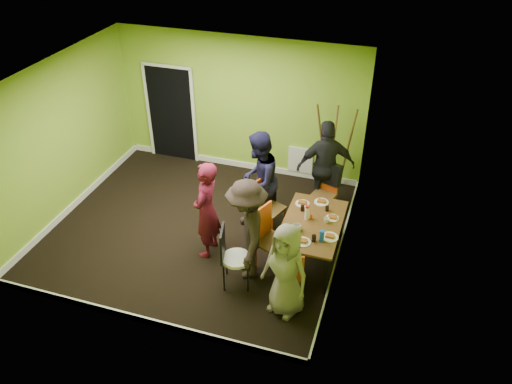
% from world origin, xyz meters
% --- Properties ---
extents(ground, '(5.00, 5.00, 0.00)m').
position_xyz_m(ground, '(0.00, 0.00, 0.00)').
color(ground, black).
rests_on(ground, ground).
extents(room_walls, '(5.04, 4.54, 2.82)m').
position_xyz_m(room_walls, '(-0.02, 0.04, 0.99)').
color(room_walls, '#99BB30').
rests_on(room_walls, ground).
extents(dining_table, '(0.90, 1.50, 0.75)m').
position_xyz_m(dining_table, '(2.05, -0.21, 0.70)').
color(dining_table, black).
rests_on(dining_table, ground).
extents(chair_left_far, '(0.54, 0.54, 1.02)m').
position_xyz_m(chair_left_far, '(1.14, 0.35, 0.58)').
color(chair_left_far, '#DF5315').
rests_on(chair_left_far, ground).
extents(chair_left_near, '(0.58, 0.58, 1.09)m').
position_xyz_m(chair_left_near, '(1.44, -0.54, 0.62)').
color(chair_left_near, '#DF5315').
rests_on(chair_left_near, ground).
extents(chair_back_end, '(0.53, 0.58, 1.00)m').
position_xyz_m(chair_back_end, '(2.04, 1.19, 0.71)').
color(chair_back_end, '#DF5315').
rests_on(chair_back_end, ground).
extents(chair_front_end, '(0.47, 0.47, 0.89)m').
position_xyz_m(chair_front_end, '(1.95, -1.14, 0.50)').
color(chair_front_end, '#DF5315').
rests_on(chair_front_end, ground).
extents(chair_bentwood, '(0.49, 0.48, 1.02)m').
position_xyz_m(chair_bentwood, '(1.03, -1.09, 0.57)').
color(chair_bentwood, black).
rests_on(chair_bentwood, ground).
extents(easel, '(0.75, 0.70, 1.87)m').
position_xyz_m(easel, '(2.00, 1.87, 0.92)').
color(easel, brown).
rests_on(easel, ground).
extents(plate_near_left, '(0.23, 0.23, 0.01)m').
position_xyz_m(plate_near_left, '(1.79, 0.25, 0.76)').
color(plate_near_left, white).
rests_on(plate_near_left, dining_table).
extents(plate_near_right, '(0.25, 0.25, 0.01)m').
position_xyz_m(plate_near_right, '(1.81, -0.53, 0.76)').
color(plate_near_right, white).
rests_on(plate_near_right, dining_table).
extents(plate_far_back, '(0.24, 0.24, 0.01)m').
position_xyz_m(plate_far_back, '(2.08, 0.38, 0.76)').
color(plate_far_back, white).
rests_on(plate_far_back, dining_table).
extents(plate_far_front, '(0.24, 0.24, 0.01)m').
position_xyz_m(plate_far_front, '(2.01, -0.71, 0.76)').
color(plate_far_front, white).
rests_on(plate_far_front, dining_table).
extents(plate_wall_back, '(0.21, 0.21, 0.01)m').
position_xyz_m(plate_wall_back, '(2.32, 0.00, 0.76)').
color(plate_wall_back, white).
rests_on(plate_wall_back, dining_table).
extents(plate_wall_front, '(0.26, 0.26, 0.01)m').
position_xyz_m(plate_wall_front, '(2.38, -0.48, 0.76)').
color(plate_wall_front, white).
rests_on(plate_wall_front, dining_table).
extents(thermos, '(0.07, 0.07, 0.22)m').
position_xyz_m(thermos, '(1.94, -0.14, 0.86)').
color(thermos, white).
rests_on(thermos, dining_table).
extents(blue_bottle, '(0.08, 0.08, 0.19)m').
position_xyz_m(blue_bottle, '(2.27, -0.60, 0.84)').
color(blue_bottle, blue).
rests_on(blue_bottle, dining_table).
extents(orange_bottle, '(0.04, 0.04, 0.09)m').
position_xyz_m(orange_bottle, '(2.01, -0.11, 0.79)').
color(orange_bottle, '#DF5315').
rests_on(orange_bottle, dining_table).
extents(glass_mid, '(0.06, 0.06, 0.10)m').
position_xyz_m(glass_mid, '(1.83, 0.06, 0.80)').
color(glass_mid, black).
rests_on(glass_mid, dining_table).
extents(glass_back, '(0.06, 0.06, 0.09)m').
position_xyz_m(glass_back, '(2.21, 0.18, 0.79)').
color(glass_back, black).
rests_on(glass_back, dining_table).
extents(glass_front, '(0.07, 0.07, 0.10)m').
position_xyz_m(glass_front, '(2.16, -0.64, 0.80)').
color(glass_front, black).
rests_on(glass_front, dining_table).
extents(cup_a, '(0.13, 0.13, 0.10)m').
position_xyz_m(cup_a, '(1.87, -0.46, 0.80)').
color(cup_a, white).
rests_on(cup_a, dining_table).
extents(cup_b, '(0.09, 0.09, 0.09)m').
position_xyz_m(cup_b, '(2.26, -0.13, 0.79)').
color(cup_b, white).
rests_on(cup_b, dining_table).
extents(person_standing, '(0.41, 0.62, 1.69)m').
position_xyz_m(person_standing, '(0.41, -0.51, 0.84)').
color(person_standing, '#5C0F24').
rests_on(person_standing, ground).
extents(person_left_far, '(0.73, 0.91, 1.79)m').
position_xyz_m(person_left_far, '(0.96, 0.48, 0.89)').
color(person_left_far, '#161432').
rests_on(person_left_far, ground).
extents(person_left_near, '(0.99, 1.25, 1.69)m').
position_xyz_m(person_left_near, '(1.18, -0.79, 0.84)').
color(person_left_near, black).
rests_on(person_left_near, ground).
extents(person_back_end, '(1.13, 0.78, 1.78)m').
position_xyz_m(person_back_end, '(1.96, 1.30, 0.89)').
color(person_back_end, black).
rests_on(person_back_end, ground).
extents(person_front_end, '(0.85, 0.70, 1.49)m').
position_xyz_m(person_front_end, '(1.93, -1.37, 0.74)').
color(person_front_end, gray).
rests_on(person_front_end, ground).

